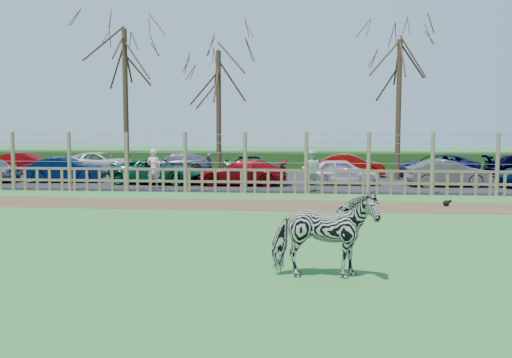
# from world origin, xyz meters

# --- Properties ---
(ground) EXTENTS (120.00, 120.00, 0.00)m
(ground) POSITION_xyz_m (0.00, 0.00, 0.00)
(ground) COLOR #57A949
(ground) RESTS_ON ground
(dirt_strip) EXTENTS (34.00, 2.80, 0.01)m
(dirt_strip) POSITION_xyz_m (0.00, 4.50, 0.01)
(dirt_strip) COLOR brown
(dirt_strip) RESTS_ON ground
(asphalt) EXTENTS (44.00, 13.00, 0.04)m
(asphalt) POSITION_xyz_m (0.00, 14.50, 0.02)
(asphalt) COLOR #232326
(asphalt) RESTS_ON ground
(hedge) EXTENTS (46.00, 2.00, 1.10)m
(hedge) POSITION_xyz_m (0.00, 21.50, 0.55)
(hedge) COLOR #1E4716
(hedge) RESTS_ON ground
(fence) EXTENTS (30.16, 0.16, 2.50)m
(fence) POSITION_xyz_m (0.00, 8.00, 0.80)
(fence) COLOR brown
(fence) RESTS_ON ground
(tree_left) EXTENTS (4.80, 4.80, 7.88)m
(tree_left) POSITION_xyz_m (-6.50, 12.50, 5.62)
(tree_left) COLOR #3D2B1E
(tree_left) RESTS_ON ground
(tree_mid) EXTENTS (4.80, 4.80, 6.83)m
(tree_mid) POSITION_xyz_m (-2.00, 13.50, 4.87)
(tree_mid) COLOR #3D2B1E
(tree_mid) RESTS_ON ground
(tree_right) EXTENTS (4.80, 4.80, 7.35)m
(tree_right) POSITION_xyz_m (7.00, 14.00, 5.24)
(tree_right) COLOR #3D2B1E
(tree_right) RESTS_ON ground
(zebra) EXTENTS (1.95, 0.99, 1.60)m
(zebra) POSITION_xyz_m (2.98, -4.95, 0.80)
(zebra) COLOR gray
(zebra) RESTS_ON ground
(visitor_a) EXTENTS (0.69, 0.52, 1.72)m
(visitor_a) POSITION_xyz_m (-4.09, 8.86, 0.90)
(visitor_a) COLOR beige
(visitor_a) RESTS_ON asphalt
(visitor_b) EXTENTS (0.96, 0.81, 1.72)m
(visitor_b) POSITION_xyz_m (2.71, 8.83, 0.90)
(visitor_b) COLOR #B5E6C9
(visitor_b) RESTS_ON asphalt
(crow) EXTENTS (0.29, 0.21, 0.24)m
(crow) POSITION_xyz_m (7.36, 4.79, 0.12)
(crow) COLOR black
(crow) RESTS_ON ground
(car_1) EXTENTS (3.76, 1.67, 1.20)m
(car_1) POSITION_xyz_m (-9.13, 11.22, 0.64)
(car_1) COLOR #05143B
(car_1) RESTS_ON asphalt
(car_2) EXTENTS (4.48, 2.37, 1.20)m
(car_2) POSITION_xyz_m (-4.52, 10.92, 0.64)
(car_2) COLOR #0D5738
(car_2) RESTS_ON asphalt
(car_3) EXTENTS (4.17, 1.77, 1.20)m
(car_3) POSITION_xyz_m (-0.45, 10.64, 0.64)
(car_3) COLOR maroon
(car_3) RESTS_ON asphalt
(car_4) EXTENTS (3.53, 1.43, 1.20)m
(car_4) POSITION_xyz_m (4.11, 11.38, 0.64)
(car_4) COLOR silver
(car_4) RESTS_ON asphalt
(car_5) EXTENTS (3.73, 1.54, 1.20)m
(car_5) POSITION_xyz_m (8.82, 11.03, 0.64)
(car_5) COLOR #5F555D
(car_5) RESTS_ON asphalt
(car_7) EXTENTS (3.75, 1.61, 1.20)m
(car_7) POSITION_xyz_m (-13.59, 15.75, 0.64)
(car_7) COLOR maroon
(car_7) RESTS_ON asphalt
(car_8) EXTENTS (4.41, 2.21, 1.20)m
(car_8) POSITION_xyz_m (-9.34, 16.28, 0.64)
(car_8) COLOR silver
(car_8) RESTS_ON asphalt
(car_9) EXTENTS (4.32, 2.22, 1.20)m
(car_9) POSITION_xyz_m (-4.92, 16.22, 0.64)
(car_9) COLOR slate
(car_9) RESTS_ON asphalt
(car_10) EXTENTS (3.61, 1.67, 1.20)m
(car_10) POSITION_xyz_m (-0.46, 16.12, 0.64)
(car_10) COLOR #1D5123
(car_10) RESTS_ON asphalt
(car_11) EXTENTS (3.65, 1.30, 1.20)m
(car_11) POSITION_xyz_m (4.77, 15.62, 0.64)
(car_11) COLOR #8F0D08
(car_11) RESTS_ON asphalt
(car_12) EXTENTS (4.46, 2.31, 1.20)m
(car_12) POSITION_xyz_m (9.32, 16.00, 0.64)
(car_12) COLOR #161449
(car_12) RESTS_ON asphalt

